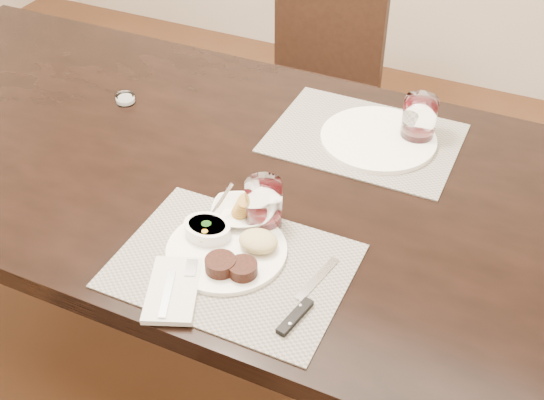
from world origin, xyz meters
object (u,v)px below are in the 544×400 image
at_px(cracker_bowl, 240,213).
at_px(steak_knife, 301,307).
at_px(dinner_plate, 231,250).
at_px(far_plate, 378,139).
at_px(chair_far, 317,72).
at_px(wine_glass_near, 264,206).

bearing_deg(cracker_bowl, steak_knife, -39.77).
distance_m(dinner_plate, far_plate, 0.54).
relative_size(chair_far, steak_knife, 3.94).
relative_size(cracker_bowl, wine_glass_near, 1.44).
height_order(steak_knife, wine_glass_near, wine_glass_near).
height_order(dinner_plate, far_plate, dinner_plate).
xyz_separation_m(chair_far, dinner_plate, (0.29, -1.21, 0.26)).
bearing_deg(cracker_bowl, dinner_plate, -72.23).
bearing_deg(dinner_plate, steak_knife, -34.65).
relative_size(cracker_bowl, far_plate, 0.54).
xyz_separation_m(chair_far, wine_glass_near, (0.30, -1.09, 0.30)).
xyz_separation_m(dinner_plate, steak_knife, (0.18, -0.07, -0.01)).
bearing_deg(far_plate, wine_glass_near, -107.34).
xyz_separation_m(dinner_plate, wine_glass_near, (0.02, 0.12, 0.03)).
relative_size(dinner_plate, steak_knife, 1.08).
xyz_separation_m(wine_glass_near, far_plate, (0.13, 0.40, -0.04)).
bearing_deg(wine_glass_near, cracker_bowl, -171.93).
bearing_deg(wine_glass_near, dinner_plate, -99.38).
height_order(chair_far, far_plate, chair_far).
bearing_deg(cracker_bowl, wine_glass_near, 8.07).
height_order(cracker_bowl, wine_glass_near, wine_glass_near).
height_order(chair_far, steak_knife, chair_far).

